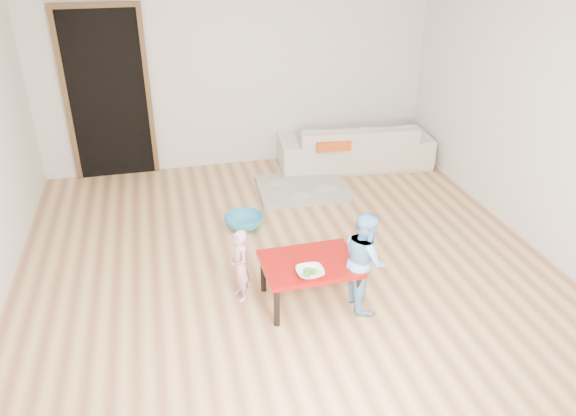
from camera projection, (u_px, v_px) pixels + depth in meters
name	position (u px, v px, depth m)	size (l,w,h in m)	color
floor	(283.00, 258.00, 5.47)	(5.00, 5.00, 0.01)	#9D6A43
back_wall	(237.00, 66.00, 7.03)	(5.00, 0.02, 2.60)	silver
right_wall	(535.00, 111.00, 5.40)	(0.02, 5.00, 2.60)	silver
doorway	(108.00, 96.00, 6.81)	(1.02, 0.08, 2.11)	brown
sofa	(354.00, 144.00, 7.41)	(1.98, 0.77, 0.58)	beige
cushion	(330.00, 142.00, 7.07)	(0.44, 0.39, 0.12)	#D65317
red_table	(309.00, 281.00, 4.77)	(0.79, 0.60, 0.40)	#950B08
bowl	(310.00, 272.00, 4.49)	(0.22, 0.22, 0.06)	white
broccoli	(310.00, 272.00, 4.49)	(0.12, 0.12, 0.06)	#2D5919
child_pink	(240.00, 265.00, 4.76)	(0.24, 0.16, 0.66)	pink
child_blue	(365.00, 260.00, 4.63)	(0.43, 0.33, 0.88)	#68C0F3
basin	(244.00, 221.00, 5.99)	(0.42, 0.42, 0.13)	teal
blanket	(302.00, 188.00, 6.82)	(1.05, 0.88, 0.05)	beige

